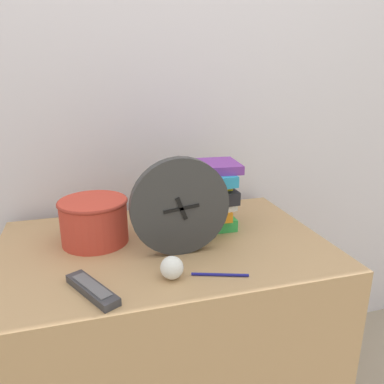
{
  "coord_description": "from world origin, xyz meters",
  "views": [
    {
      "loc": [
        -0.21,
        -0.73,
        1.27
      ],
      "look_at": [
        0.09,
        0.34,
        0.92
      ],
      "focal_mm": 35.0,
      "sensor_mm": 36.0,
      "label": 1
    }
  ],
  "objects_px": {
    "basket": "(94,219)",
    "crumpled_paper_ball": "(172,268)",
    "book_stack": "(201,196)",
    "pen": "(220,275)",
    "tv_remote": "(92,289)",
    "desk_clock": "(180,207)"
  },
  "relations": [
    {
      "from": "book_stack",
      "to": "pen",
      "type": "distance_m",
      "value": 0.35
    },
    {
      "from": "desk_clock",
      "to": "crumpled_paper_ball",
      "type": "height_order",
      "value": "desk_clock"
    },
    {
      "from": "book_stack",
      "to": "crumpled_paper_ball",
      "type": "distance_m",
      "value": 0.35
    },
    {
      "from": "tv_remote",
      "to": "book_stack",
      "type": "bearing_deg",
      "value": 39.89
    },
    {
      "from": "desk_clock",
      "to": "basket",
      "type": "height_order",
      "value": "desk_clock"
    },
    {
      "from": "book_stack",
      "to": "tv_remote",
      "type": "distance_m",
      "value": 0.5
    },
    {
      "from": "basket",
      "to": "crumpled_paper_ball",
      "type": "height_order",
      "value": "basket"
    },
    {
      "from": "crumpled_paper_ball",
      "to": "pen",
      "type": "xyz_separation_m",
      "value": [
        0.12,
        -0.03,
        -0.03
      ]
    },
    {
      "from": "desk_clock",
      "to": "pen",
      "type": "bearing_deg",
      "value": -67.45
    },
    {
      "from": "book_stack",
      "to": "desk_clock",
      "type": "bearing_deg",
      "value": -124.74
    },
    {
      "from": "pen",
      "to": "desk_clock",
      "type": "bearing_deg",
      "value": 112.55
    },
    {
      "from": "desk_clock",
      "to": "crumpled_paper_ball",
      "type": "xyz_separation_m",
      "value": [
        -0.06,
        -0.13,
        -0.12
      ]
    },
    {
      "from": "desk_clock",
      "to": "basket",
      "type": "bearing_deg",
      "value": 148.04
    },
    {
      "from": "desk_clock",
      "to": "book_stack",
      "type": "height_order",
      "value": "desk_clock"
    },
    {
      "from": "crumpled_paper_ball",
      "to": "basket",
      "type": "bearing_deg",
      "value": 122.69
    },
    {
      "from": "book_stack",
      "to": "basket",
      "type": "distance_m",
      "value": 0.36
    },
    {
      "from": "book_stack",
      "to": "basket",
      "type": "relative_size",
      "value": 1.23
    },
    {
      "from": "tv_remote",
      "to": "desk_clock",
      "type": "bearing_deg",
      "value": 29.84
    },
    {
      "from": "book_stack",
      "to": "pen",
      "type": "relative_size",
      "value": 1.8
    },
    {
      "from": "book_stack",
      "to": "basket",
      "type": "height_order",
      "value": "book_stack"
    },
    {
      "from": "desk_clock",
      "to": "crumpled_paper_ball",
      "type": "relative_size",
      "value": 4.75
    },
    {
      "from": "basket",
      "to": "crumpled_paper_ball",
      "type": "xyz_separation_m",
      "value": [
        0.18,
        -0.28,
        -0.05
      ]
    }
  ]
}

